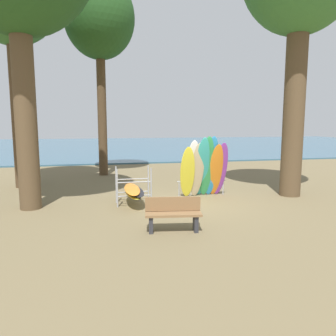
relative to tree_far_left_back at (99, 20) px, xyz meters
The scene contains 6 objects.
ground_plane 10.64m from the tree_far_left_back, 67.35° to the right, with size 80.00×80.00×0.00m, color brown.
lake_water 23.60m from the tree_far_left_back, 82.76° to the left, with size 80.00×36.00×0.10m, color #38607A.
tree_far_left_back is the anchor object (origin of this frame).
leaning_board_pile 9.66m from the tree_far_left_back, 59.75° to the right, with size 1.87×0.87×2.25m.
board_storage_rack 9.79m from the tree_far_left_back, 82.39° to the right, with size 1.15×2.11×1.25m.
park_bench 12.03m from the tree_far_left_back, 80.68° to the right, with size 1.44×0.61×0.85m.
Camera 1 is at (-3.04, -10.30, 2.69)m, focal length 34.36 mm.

